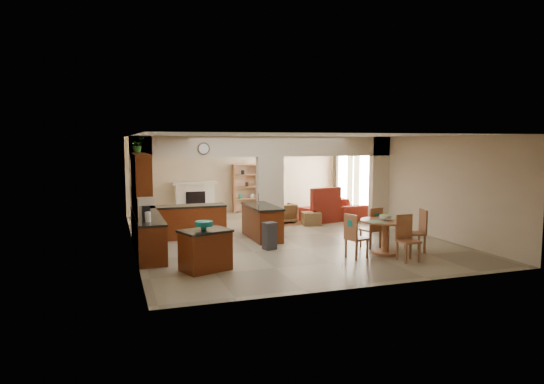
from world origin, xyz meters
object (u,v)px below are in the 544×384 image
object	(u,v)px
kitchen_island	(205,250)
armchair	(284,213)
dining_table	(386,232)
sofa	(342,206)

from	to	relation	value
kitchen_island	armchair	distance (m)	6.11
dining_table	armchair	bearing A→B (deg)	98.76
sofa	armchair	distance (m)	2.56
dining_table	sofa	world-z (taller)	dining_table
sofa	armchair	world-z (taller)	sofa
sofa	dining_table	bearing A→B (deg)	164.45
armchair	dining_table	bearing A→B (deg)	91.54
kitchen_island	sofa	bearing A→B (deg)	24.11
kitchen_island	sofa	distance (m)	8.27
kitchen_island	sofa	xyz separation A→B (m)	(6.00, 5.70, -0.07)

